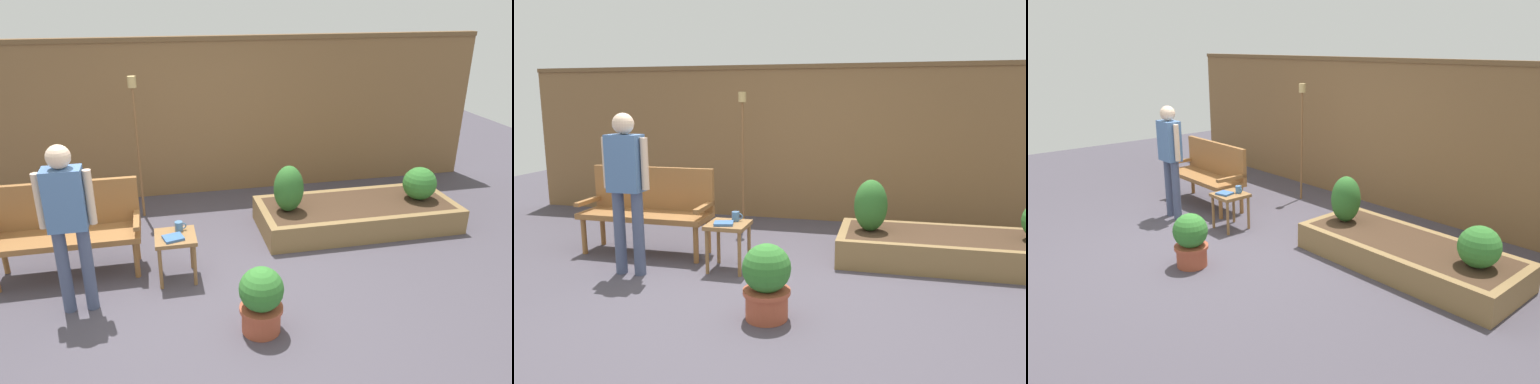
% 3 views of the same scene
% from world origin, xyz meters
% --- Properties ---
extents(ground_plane, '(14.00, 14.00, 0.00)m').
position_xyz_m(ground_plane, '(0.00, 0.00, 0.00)').
color(ground_plane, '#47424C').
extents(fence_back, '(8.40, 0.14, 2.16)m').
position_xyz_m(fence_back, '(0.00, 2.60, 1.09)').
color(fence_back, brown).
rests_on(fence_back, ground_plane).
extents(garden_bench, '(1.44, 0.48, 0.94)m').
position_xyz_m(garden_bench, '(-1.41, 0.70, 0.54)').
color(garden_bench, '#936033').
rests_on(garden_bench, ground_plane).
extents(side_table, '(0.40, 0.40, 0.48)m').
position_xyz_m(side_table, '(-0.36, 0.31, 0.40)').
color(side_table, olive).
rests_on(side_table, ground_plane).
extents(cup_on_table, '(0.12, 0.08, 0.09)m').
position_xyz_m(cup_on_table, '(-0.31, 0.41, 0.53)').
color(cup_on_table, teal).
rests_on(cup_on_table, side_table).
extents(book_on_table, '(0.22, 0.20, 0.03)m').
position_xyz_m(book_on_table, '(-0.38, 0.24, 0.49)').
color(book_on_table, '#38609E').
rests_on(book_on_table, side_table).
extents(potted_boxwood, '(0.38, 0.38, 0.60)m').
position_xyz_m(potted_boxwood, '(0.28, -0.67, 0.31)').
color(potted_boxwood, '#A84C33').
rests_on(potted_boxwood, ground_plane).
extents(raised_planter_bed, '(2.40, 1.00, 0.30)m').
position_xyz_m(raised_planter_bed, '(1.87, 1.05, 0.15)').
color(raised_planter_bed, olive).
rests_on(raised_planter_bed, ground_plane).
extents(shrub_near_bench, '(0.35, 0.35, 0.55)m').
position_xyz_m(shrub_near_bench, '(0.99, 1.03, 0.58)').
color(shrub_near_bench, brown).
rests_on(shrub_near_bench, raised_planter_bed).
extents(tiki_torch, '(0.10, 0.10, 1.78)m').
position_xyz_m(tiki_torch, '(-0.69, 1.90, 1.21)').
color(tiki_torch, brown).
rests_on(tiki_torch, ground_plane).
extents(person_by_bench, '(0.47, 0.20, 1.56)m').
position_xyz_m(person_by_bench, '(-1.25, -0.03, 0.93)').
color(person_by_bench, '#475170').
rests_on(person_by_bench, ground_plane).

